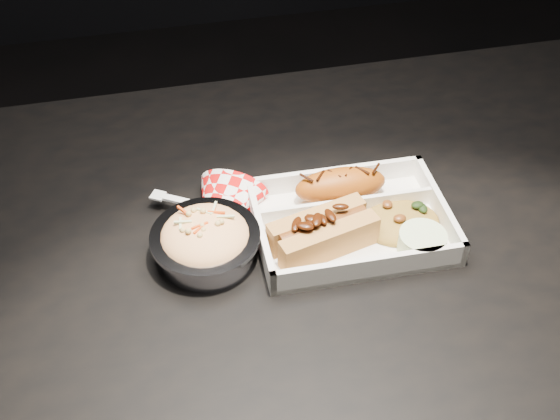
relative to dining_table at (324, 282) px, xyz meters
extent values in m
cube|color=black|center=(0.00, 0.00, 0.08)|extent=(1.20, 0.80, 0.03)
cylinder|color=black|center=(0.55, 0.35, -0.30)|extent=(0.05, 0.05, 0.72)
cube|color=white|center=(0.03, 0.00, 0.09)|extent=(0.25, 0.19, 0.01)
cube|color=white|center=(0.04, 0.09, 0.11)|extent=(0.25, 0.01, 0.04)
cube|color=white|center=(0.03, -0.08, 0.11)|extent=(0.25, 0.01, 0.04)
cube|color=white|center=(-0.09, 0.01, 0.11)|extent=(0.01, 0.18, 0.04)
cube|color=white|center=(0.15, 0.00, 0.11)|extent=(0.01, 0.18, 0.04)
cube|color=white|center=(0.03, 0.03, 0.11)|extent=(0.23, 0.01, 0.03)
ellipsoid|color=#A24C10|center=(0.03, 0.06, 0.12)|extent=(0.13, 0.05, 0.05)
cube|color=#B97F3F|center=(-0.01, -0.04, 0.12)|extent=(0.14, 0.06, 0.04)
cube|color=#B97F3F|center=(-0.02, 0.00, 0.12)|extent=(0.14, 0.06, 0.04)
cylinder|color=brown|center=(-0.01, -0.02, 0.13)|extent=(0.12, 0.05, 0.03)
ellipsoid|color=#AD8232|center=(0.10, -0.01, 0.11)|extent=(0.11, 0.09, 0.03)
cylinder|color=beige|center=(0.11, -0.06, 0.11)|extent=(0.06, 0.06, 0.03)
cylinder|color=silver|center=(-0.16, 0.00, 0.11)|extent=(0.12, 0.12, 0.04)
cylinder|color=silver|center=(-0.16, 0.00, 0.13)|extent=(0.14, 0.14, 0.01)
ellipsoid|color=beige|center=(-0.16, 0.00, 0.13)|extent=(0.11, 0.11, 0.04)
cube|color=red|center=(-0.12, 0.05, 0.09)|extent=(0.12, 0.11, 0.00)
cone|color=red|center=(-0.13, 0.06, 0.11)|extent=(0.14, 0.15, 0.10)
cube|color=white|center=(-0.18, 0.09, 0.11)|extent=(0.06, 0.04, 0.00)
cube|color=white|center=(-0.21, 0.11, 0.11)|extent=(0.02, 0.02, 0.00)
camera|label=1|loc=(-0.20, -0.62, 0.75)|focal=45.00mm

